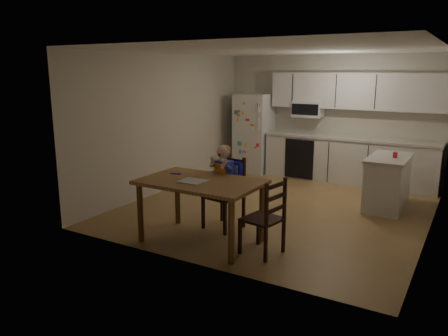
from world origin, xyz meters
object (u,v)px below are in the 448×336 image
dining_table (201,189)px  chair_side (269,213)px  refrigerator (254,133)px  red_cup (395,155)px  chair_booster (226,178)px  kitchen_island (387,182)px

dining_table → chair_side: (0.94, 0.03, -0.17)m
refrigerator → chair_side: refrigerator is taller
chair_side → red_cup: bearing=170.0°
red_cup → dining_table: size_ratio=0.06×
refrigerator → chair_booster: size_ratio=1.42×
kitchen_island → chair_booster: chair_booster is taller
kitchen_island → red_cup: 0.48m
dining_table → chair_side: size_ratio=1.61×
dining_table → chair_booster: size_ratio=1.28×
red_cup → chair_side: size_ratio=0.09×
refrigerator → kitchen_island: size_ratio=1.48×
refrigerator → red_cup: size_ratio=19.05×
chair_booster → chair_side: chair_booster is taller
refrigerator → kitchen_island: (3.07, -1.31, -0.42)m
refrigerator → kitchen_island: bearing=-23.2°
refrigerator → dining_table: refrigerator is taller
kitchen_island → dining_table: kitchen_island is taller
chair_side → chair_booster: bearing=-112.2°
refrigerator → chair_side: (2.20, -3.99, -0.31)m
kitchen_island → chair_side: (-0.87, -2.68, 0.11)m
refrigerator → kitchen_island: refrigerator is taller
refrigerator → chair_side: bearing=-61.1°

